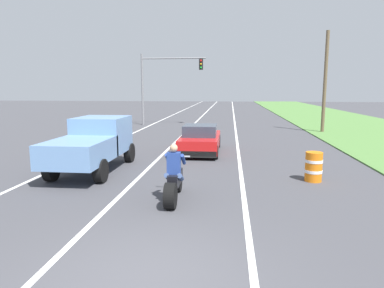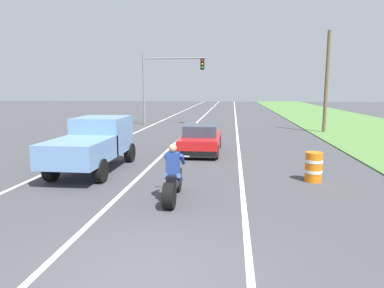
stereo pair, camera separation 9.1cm
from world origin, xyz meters
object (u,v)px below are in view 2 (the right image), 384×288
object	(u,v)px
sports_car_red	(201,140)
pickup_truck_left_lane_light_blue	(94,142)
traffic_light_mast_near	(164,77)
motorcycle_with_rider	(173,181)
construction_barrel_nearest	(314,167)

from	to	relation	value
sports_car_red	pickup_truck_left_lane_light_blue	distance (m)	5.67
traffic_light_mast_near	pickup_truck_left_lane_light_blue	bearing A→B (deg)	-87.92
motorcycle_with_rider	construction_barrel_nearest	world-z (taller)	motorcycle_with_rider
motorcycle_with_rider	traffic_light_mast_near	world-z (taller)	traffic_light_mast_near
sports_car_red	traffic_light_mast_near	distance (m)	13.79
sports_car_red	traffic_light_mast_near	xyz separation A→B (m)	(-4.31, 12.64, 3.43)
construction_barrel_nearest	traffic_light_mast_near	bearing A→B (deg)	115.99
motorcycle_with_rider	traffic_light_mast_near	distance (m)	20.93
motorcycle_with_rider	sports_car_red	distance (m)	7.56
traffic_light_mast_near	construction_barrel_nearest	bearing A→B (deg)	-64.01
traffic_light_mast_near	sports_car_red	bearing A→B (deg)	-71.17
pickup_truck_left_lane_light_blue	construction_barrel_nearest	size ratio (longest dim) A/B	4.80
motorcycle_with_rider	traffic_light_mast_near	size ratio (longest dim) A/B	0.37
pickup_truck_left_lane_light_blue	traffic_light_mast_near	bearing A→B (deg)	92.08
sports_car_red	pickup_truck_left_lane_light_blue	world-z (taller)	pickup_truck_left_lane_light_blue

